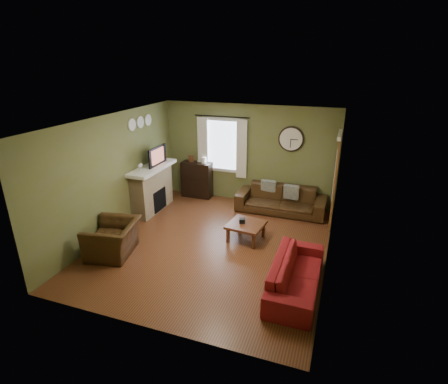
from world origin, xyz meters
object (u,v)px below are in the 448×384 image
(bookshelf, at_px, (197,180))
(armchair, at_px, (113,239))
(sofa_brown, at_px, (281,200))
(coffee_table, at_px, (246,231))
(sofa_red, at_px, (296,274))

(bookshelf, bearing_deg, armchair, -95.47)
(sofa_brown, bearing_deg, bookshelf, 173.96)
(armchair, xyz_separation_m, coffee_table, (2.33, 1.43, -0.14))
(armchair, distance_m, coffee_table, 2.74)
(bookshelf, relative_size, sofa_red, 0.51)
(armchair, bearing_deg, coffee_table, 109.27)
(coffee_table, bearing_deg, sofa_brown, 76.41)
(bookshelf, xyz_separation_m, sofa_red, (3.28, -3.35, -0.21))
(sofa_red, bearing_deg, coffee_table, 42.89)
(bookshelf, xyz_separation_m, armchair, (-0.33, -3.41, -0.17))
(armchair, relative_size, coffee_table, 1.40)
(sofa_brown, bearing_deg, armchair, -131.07)
(sofa_red, height_order, armchair, armchair)
(sofa_red, relative_size, armchair, 1.91)
(sofa_red, bearing_deg, bookshelf, 44.40)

